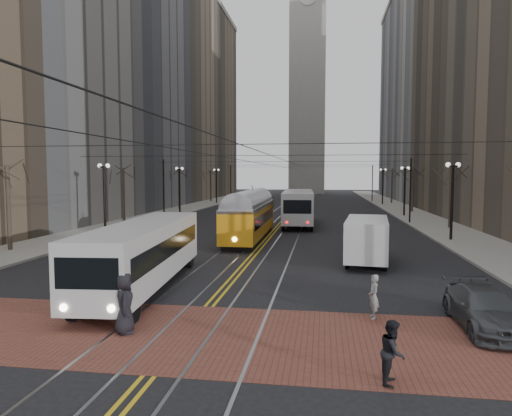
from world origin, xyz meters
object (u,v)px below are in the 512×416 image
(transit_bus, at_px, (144,256))
(pedestrian_a, at_px, (124,303))
(streetcar, at_px, (250,220))
(pedestrian_b, at_px, (374,296))
(rear_bus, at_px, (298,208))
(clock_tower, at_px, (308,52))
(sedan_parked, at_px, (485,309))
(pedestrian_d, at_px, (139,284))
(pedestrian_c, at_px, (393,352))
(sedan_grey, at_px, (364,225))
(cargo_van, at_px, (367,241))

(transit_bus, xyz_separation_m, pedestrian_a, (1.59, -5.52, -0.47))
(streetcar, bearing_deg, transit_bus, -98.39)
(pedestrian_b, bearing_deg, rear_bus, 178.56)
(clock_tower, xyz_separation_m, sedan_parked, (9.50, -103.99, -35.31))
(streetcar, bearing_deg, clock_tower, 88.82)
(sedan_parked, bearing_deg, pedestrian_d, 177.09)
(transit_bus, bearing_deg, streetcar, 77.28)
(clock_tower, height_order, pedestrian_c, clock_tower)
(clock_tower, distance_m, pedestrian_c, 114.21)
(sedan_parked, distance_m, pedestrian_d, 12.07)
(transit_bus, xyz_separation_m, sedan_grey, (11.24, 20.64, -0.73))
(clock_tower, xyz_separation_m, streetcar, (-1.30, -85.15, -34.49))
(pedestrian_a, bearing_deg, sedan_grey, -45.15)
(clock_tower, height_order, rear_bus, clock_tower)
(sedan_grey, distance_m, pedestrian_d, 25.66)
(clock_tower, height_order, transit_bus, clock_tower)
(rear_bus, distance_m, sedan_grey, 8.24)
(streetcar, xyz_separation_m, sedan_grey, (9.04, 5.15, -0.77))
(pedestrian_b, relative_size, pedestrian_d, 0.86)
(rear_bus, height_order, pedestrian_d, rear_bus)
(rear_bus, relative_size, sedan_grey, 3.08)
(pedestrian_d, bearing_deg, pedestrian_c, -119.75)
(clock_tower, relative_size, sedan_parked, 14.68)
(streetcar, bearing_deg, rear_bus, 73.63)
(pedestrian_b, bearing_deg, streetcar, -167.93)
(clock_tower, relative_size, pedestrian_d, 37.07)
(streetcar, xyz_separation_m, sedan_parked, (10.80, -18.85, -0.82))
(pedestrian_c, bearing_deg, sedan_parked, -24.29)
(sedan_grey, distance_m, pedestrian_a, 27.88)
(clock_tower, xyz_separation_m, rear_bus, (1.80, -74.37, -34.29))
(rear_bus, distance_m, cargo_van, 19.84)
(transit_bus, height_order, rear_bus, rear_bus)
(pedestrian_c, height_order, pedestrian_d, pedestrian_d)
(transit_bus, distance_m, pedestrian_c, 12.30)
(streetcar, xyz_separation_m, pedestrian_a, (-0.61, -21.01, -0.51))
(streetcar, height_order, sedan_grey, streetcar)
(sedan_parked, bearing_deg, pedestrian_b, 171.31)
(transit_bus, xyz_separation_m, streetcar, (2.20, 15.49, 0.03))
(sedan_parked, distance_m, pedestrian_c, 5.74)
(clock_tower, relative_size, pedestrian_b, 42.97)
(cargo_van, bearing_deg, pedestrian_d, -126.79)
(sedan_grey, bearing_deg, cargo_van, -97.42)
(streetcar, relative_size, pedestrian_d, 7.02)
(pedestrian_c, distance_m, pedestrian_d, 9.85)
(cargo_van, bearing_deg, transit_bus, -139.13)
(streetcar, distance_m, pedestrian_c, 24.46)
(rear_bus, relative_size, pedestrian_a, 6.70)
(pedestrian_c, bearing_deg, transit_bus, 64.27)
(sedan_grey, bearing_deg, transit_bus, -121.55)
(transit_bus, relative_size, pedestrian_d, 6.47)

